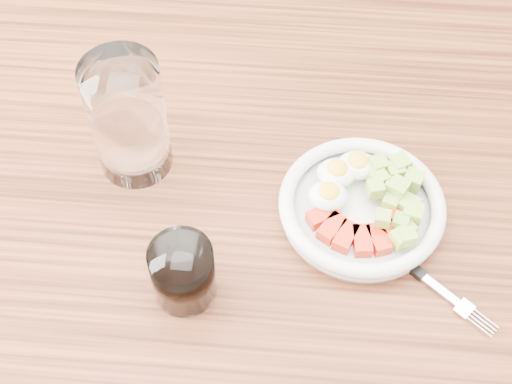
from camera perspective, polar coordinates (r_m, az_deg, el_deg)
dining_table at (r=0.97m, az=0.54°, el=-4.97°), size 1.50×0.90×0.77m
bowl at (r=0.87m, az=8.52°, el=-0.92°), size 0.20×0.20×0.05m
fork at (r=0.85m, az=12.24°, el=-5.86°), size 0.15×0.13×0.01m
water_glass at (r=0.88m, az=-10.19°, el=5.81°), size 0.09×0.09×0.17m
coffee_glass at (r=0.80m, az=-5.86°, el=-6.45°), size 0.07×0.07×0.08m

